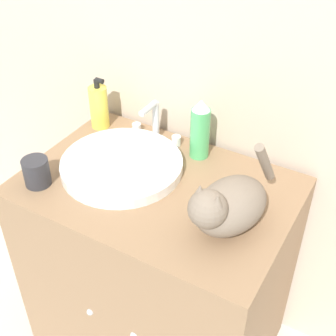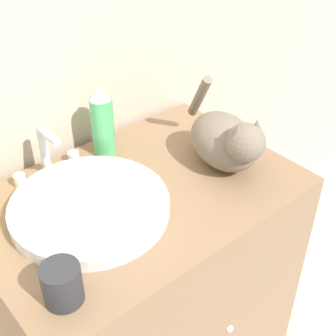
# 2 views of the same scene
# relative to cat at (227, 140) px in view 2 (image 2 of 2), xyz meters

# --- Properties ---
(vanity_cabinet) EXTENTS (0.84, 0.59, 0.80)m
(vanity_cabinet) POSITION_rel_cat_xyz_m (-0.26, 0.06, -0.48)
(vanity_cabinet) COLOR #8C6B4C
(vanity_cabinet) RESTS_ON ground_plane
(sink_basin) EXTENTS (0.39, 0.39, 0.04)m
(sink_basin) POSITION_rel_cat_xyz_m (-0.40, 0.07, -0.06)
(sink_basin) COLOR white
(sink_basin) RESTS_ON vanity_cabinet
(faucet) EXTENTS (0.20, 0.10, 0.16)m
(faucet) POSITION_rel_cat_xyz_m (-0.40, 0.28, -0.01)
(faucet) COLOR silver
(faucet) RESTS_ON vanity_cabinet
(cat) EXTENTS (0.22, 0.35, 0.22)m
(cat) POSITION_rel_cat_xyz_m (0.00, 0.00, 0.00)
(cat) COLOR #7A6B5B
(cat) RESTS_ON vanity_cabinet
(spray_bottle) EXTENTS (0.06, 0.06, 0.21)m
(spray_bottle) POSITION_rel_cat_xyz_m (-0.22, 0.27, 0.02)
(spray_bottle) COLOR #4CB266
(spray_bottle) RESTS_ON vanity_cabinet
(cup) EXTENTS (0.08, 0.08, 0.09)m
(cup) POSITION_rel_cat_xyz_m (-0.59, -0.12, -0.04)
(cup) COLOR #2D2D33
(cup) RESTS_ON vanity_cabinet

